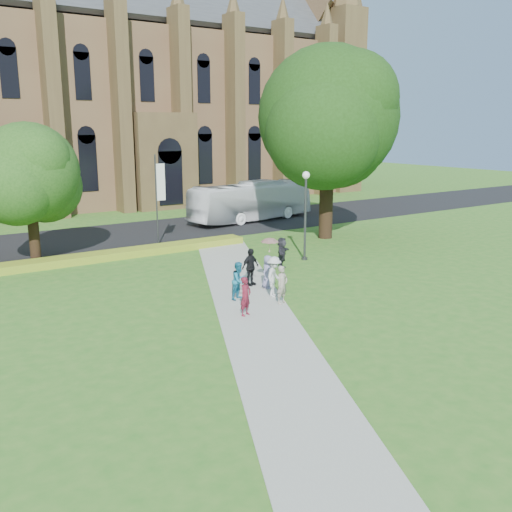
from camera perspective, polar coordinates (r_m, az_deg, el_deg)
ground at (r=24.77m, az=0.73°, el=-5.47°), size 160.00×160.00×0.00m
road at (r=42.26m, az=-14.92°, el=1.84°), size 160.00×10.00×0.02m
footpath at (r=25.55m, az=-0.56°, el=-4.84°), size 15.58×28.54×0.04m
flower_hedge at (r=35.28m, az=-14.32°, el=0.09°), size 18.00×1.40×0.45m
cathedral at (r=63.72m, az=-12.93°, el=17.26°), size 52.60×18.25×28.00m
streetlamp at (r=33.52m, az=4.97°, el=5.12°), size 0.44×0.44×5.24m
large_tree at (r=40.21m, az=7.26°, el=13.60°), size 9.60×9.60×13.20m
street_tree_1 at (r=34.71m, az=-21.80°, el=7.73°), size 5.60×5.60×8.05m
banner_pole_0 at (r=38.10m, az=-9.78°, el=6.06°), size 0.70×0.10×6.00m
tour_coach at (r=47.82m, az=-0.46°, el=5.50°), size 11.91×4.34×3.24m
pedestrian_0 at (r=23.81m, az=-1.05°, el=-4.04°), size 0.71×0.59×1.65m
pedestrian_1 at (r=26.01m, az=-1.69°, el=-2.47°), size 1.03×0.93×1.75m
pedestrian_2 at (r=26.39m, az=1.81°, el=-2.08°), size 1.40×1.30×1.90m
pedestrian_3 at (r=28.22m, az=-0.56°, el=-1.10°), size 1.17×0.69×1.87m
pedestrian_4 at (r=27.83m, az=1.19°, el=-1.57°), size 0.93×0.78×1.63m
pedestrian_5 at (r=31.58m, az=2.61°, el=0.30°), size 1.56×1.48×1.77m
pedestrian_6 at (r=25.40m, az=2.64°, el=-2.88°), size 0.71×0.55×1.72m
parasol at (r=27.74m, az=1.39°, el=0.90°), size 1.10×1.10×0.74m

